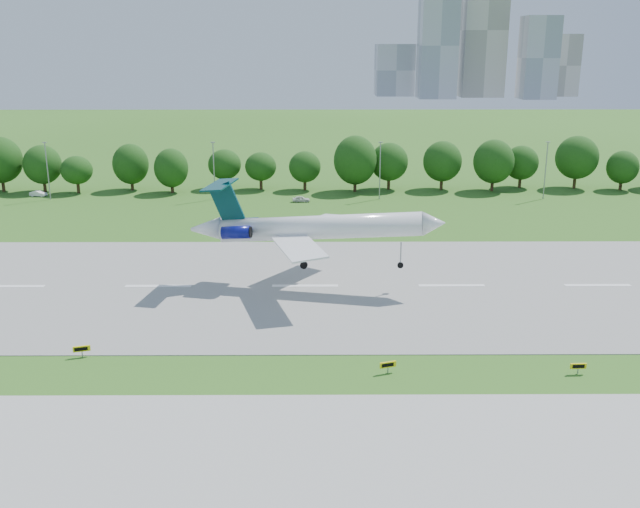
{
  "coord_description": "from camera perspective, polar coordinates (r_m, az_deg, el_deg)",
  "views": [
    {
      "loc": [
        1.52,
        -66.86,
        31.65
      ],
      "look_at": [
        1.99,
        18.0,
        6.66
      ],
      "focal_mm": 40.0,
      "sensor_mm": 36.0,
      "label": 1
    }
  ],
  "objects": [
    {
      "name": "skyline",
      "position": [
        467.98,
        12.33,
        15.91
      ],
      "size": [
        127.0,
        52.0,
        80.0
      ],
      "color": "#B2B2B7",
      "rests_on": "ground"
    },
    {
      "name": "taxi_sign_left",
      "position": [
        79.57,
        -18.53,
        -7.21
      ],
      "size": [
        1.76,
        0.68,
        1.25
      ],
      "rotation": [
        0.0,
        0.0,
        0.28
      ],
      "color": "gray",
      "rests_on": "ground"
    },
    {
      "name": "ground",
      "position": [
        73.99,
        -1.48,
        -8.92
      ],
      "size": [
        600.0,
        600.0,
        0.0
      ],
      "primitive_type": "plane",
      "color": "#2B5516",
      "rests_on": "ground"
    },
    {
      "name": "taxiway",
      "position": [
        58.21,
        -1.84,
        -16.49
      ],
      "size": [
        400.0,
        23.0,
        0.08
      ],
      "primitive_type": "cube",
      "color": "#ADADA8",
      "rests_on": "ground"
    },
    {
      "name": "airliner",
      "position": [
        95.06,
        -1.04,
        2.19
      ],
      "size": [
        34.63,
        24.87,
        11.11
      ],
      "rotation": [
        0.0,
        -0.08,
        -0.17
      ],
      "color": "white",
      "rests_on": "ground"
    },
    {
      "name": "service_vehicle_a",
      "position": [
        166.56,
        -21.61,
        4.52
      ],
      "size": [
        3.89,
        2.02,
        1.22
      ],
      "primitive_type": "imported",
      "rotation": [
        0.0,
        0.0,
        1.36
      ],
      "color": "white",
      "rests_on": "ground"
    },
    {
      "name": "taxi_sign_centre",
      "position": [
        72.36,
        5.46,
        -8.82
      ],
      "size": [
        1.7,
        0.74,
        1.22
      ],
      "rotation": [
        0.0,
        0.0,
        0.32
      ],
      "color": "gray",
      "rests_on": "ground"
    },
    {
      "name": "taxi_sign_right",
      "position": [
        76.36,
        19.96,
        -8.44
      ],
      "size": [
        1.64,
        0.29,
        1.15
      ],
      "rotation": [
        0.0,
        0.0,
        0.05
      ],
      "color": "gray",
      "rests_on": "ground"
    },
    {
      "name": "service_vehicle_b",
      "position": [
        149.34,
        -1.52,
        4.42
      ],
      "size": [
        3.71,
        1.63,
        1.24
      ],
      "primitive_type": "imported",
      "rotation": [
        0.0,
        0.0,
        1.62
      ],
      "color": "silver",
      "rests_on": "ground"
    },
    {
      "name": "runway",
      "position": [
        97.16,
        -1.2,
        -2.58
      ],
      "size": [
        400.0,
        45.0,
        0.08
      ],
      "primitive_type": "cube",
      "color": "gray",
      "rests_on": "ground"
    },
    {
      "name": "tree_line",
      "position": [
        160.89,
        -0.86,
        7.3
      ],
      "size": [
        288.4,
        8.4,
        10.4
      ],
      "color": "#382314",
      "rests_on": "ground"
    },
    {
      "name": "light_poles",
      "position": [
        151.05,
        -1.85,
        6.76
      ],
      "size": [
        175.9,
        0.25,
        12.19
      ],
      "color": "gray",
      "rests_on": "ground"
    }
  ]
}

